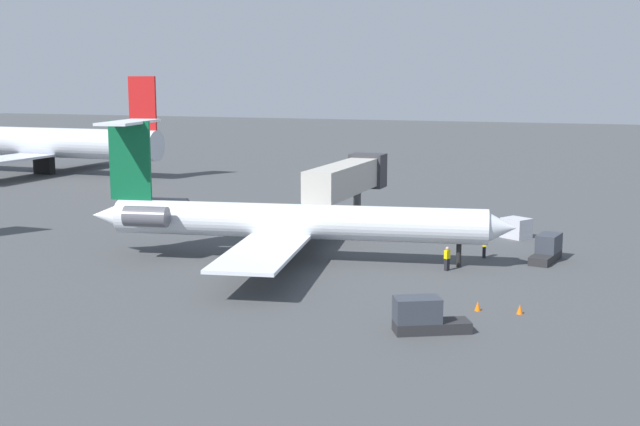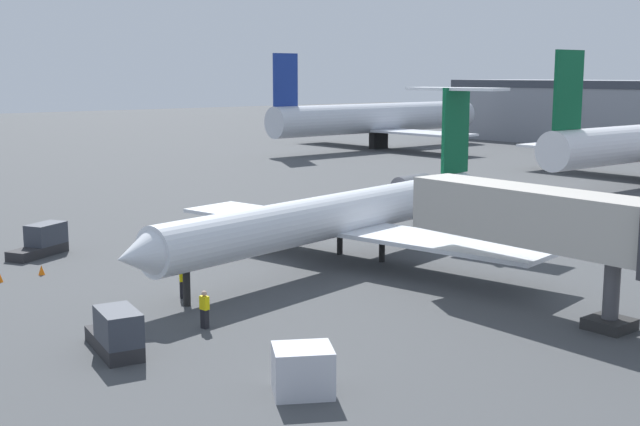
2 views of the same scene
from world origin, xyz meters
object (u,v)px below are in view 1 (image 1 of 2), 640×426
object	(u,v)px
ground_crew_marshaller	(447,259)
traffic_cone_near	(520,309)
cargo_container_uld	(516,228)
parked_airliner_centre	(44,143)
regional_jet	(282,220)
traffic_cone_mid	(478,306)
ground_crew_loader	(484,246)
baggage_tug_lead	(424,317)
jet_bridge	(350,178)
baggage_tug_trailing	(547,249)

from	to	relation	value
ground_crew_marshaller	traffic_cone_near	bearing A→B (deg)	-146.24
cargo_container_uld	parked_airliner_centre	size ratio (longest dim) A/B	0.07
ground_crew_marshaller	parked_airliner_centre	xyz separation A→B (m)	(37.51, 64.05, 3.47)
regional_jet	ground_crew_marshaller	world-z (taller)	regional_jet
cargo_container_uld	traffic_cone_mid	size ratio (longest dim) A/B	4.88
cargo_container_uld	traffic_cone_near	distance (m)	22.71
ground_crew_loader	cargo_container_uld	bearing A→B (deg)	-8.65
baggage_tug_lead	cargo_container_uld	size ratio (longest dim) A/B	1.56
ground_crew_marshaller	parked_airliner_centre	distance (m)	74.31
regional_jet	traffic_cone_near	distance (m)	19.87
jet_bridge	traffic_cone_near	size ratio (longest dim) A/B	27.54
baggage_tug_lead	parked_airliner_centre	size ratio (longest dim) A/B	0.12
ground_crew_loader	regional_jet	bearing A→B (deg)	113.20
baggage_tug_trailing	cargo_container_uld	bearing A→B (deg)	21.80
regional_jet	jet_bridge	world-z (taller)	regional_jet
regional_jet	jet_bridge	xyz separation A→B (m)	(15.08, -0.25, 1.35)
ground_crew_loader	baggage_tug_lead	bearing A→B (deg)	179.50
baggage_tug_lead	traffic_cone_near	world-z (taller)	baggage_tug_lead
baggage_tug_lead	traffic_cone_mid	bearing A→B (deg)	-21.88
ground_crew_loader	parked_airliner_centre	world-z (taller)	parked_airliner_centre
cargo_container_uld	traffic_cone_mid	world-z (taller)	cargo_container_uld
baggage_tug_lead	parked_airliner_centre	world-z (taller)	parked_airliner_centre
traffic_cone_near	cargo_container_uld	bearing A→B (deg)	7.30
baggage_tug_lead	cargo_container_uld	distance (m)	27.76
baggage_tug_lead	traffic_cone_mid	size ratio (longest dim) A/B	7.63
jet_bridge	ground_crew_marshaller	size ratio (longest dim) A/B	8.96
traffic_cone_near	ground_crew_marshaller	bearing A→B (deg)	33.76
jet_bridge	parked_airliner_centre	world-z (taller)	parked_airliner_centre
regional_jet	cargo_container_uld	distance (m)	21.03
regional_jet	baggage_tug_lead	bearing A→B (deg)	-134.18
ground_crew_marshaller	ground_crew_loader	xyz separation A→B (m)	(5.00, -1.78, 0.00)
baggage_tug_trailing	traffic_cone_near	bearing A→B (deg)	178.91
parked_airliner_centre	baggage_tug_lead	bearing A→B (deg)	-128.18
jet_bridge	baggage_tug_trailing	world-z (taller)	jet_bridge
jet_bridge	baggage_tug_lead	xyz separation A→B (m)	(-28.31, -13.35, -3.53)
jet_bridge	parked_airliner_centre	size ratio (longest dim) A/B	0.42
baggage_tug_lead	traffic_cone_mid	world-z (taller)	baggage_tug_lead
cargo_container_uld	parked_airliner_centre	bearing A→B (deg)	70.39
jet_bridge	traffic_cone_mid	world-z (taller)	jet_bridge
ground_crew_marshaller	cargo_container_uld	bearing A→B (deg)	-12.79
jet_bridge	ground_crew_loader	size ratio (longest dim) A/B	8.96
traffic_cone_near	traffic_cone_mid	size ratio (longest dim) A/B	1.00
jet_bridge	ground_crew_marshaller	xyz separation A→B (m)	(-14.18, -11.74, -3.51)
ground_crew_loader	baggage_tug_trailing	bearing A→B (deg)	-81.40
ground_crew_marshaller	traffic_cone_near	xyz separation A→B (m)	(-8.93, -5.97, -0.58)
baggage_tug_lead	traffic_cone_near	distance (m)	6.81
ground_crew_loader	baggage_tug_trailing	xyz separation A→B (m)	(0.68, -4.47, -0.02)
ground_crew_marshaller	traffic_cone_near	size ratio (longest dim) A/B	3.07
jet_bridge	traffic_cone_near	distance (m)	29.40
traffic_cone_mid	parked_airliner_centre	world-z (taller)	parked_airliner_centre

